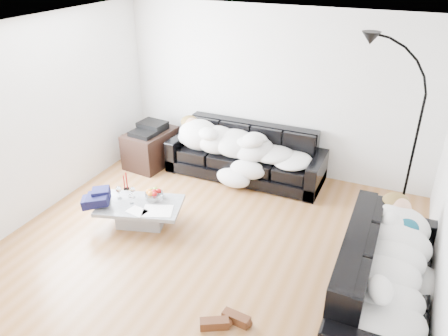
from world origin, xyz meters
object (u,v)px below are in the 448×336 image
at_px(sleeper_back, 244,141).
at_px(stereo, 149,128).
at_px(wine_glass_c, 131,199).
at_px(av_cabinet, 151,148).
at_px(shoes, 225,321).
at_px(coffee_table, 141,214).
at_px(candle_left, 124,183).
at_px(fruit_bowl, 154,194).
at_px(wine_glass_a, 133,192).
at_px(sleeper_right, 391,262).
at_px(sofa_back, 245,153).
at_px(wine_glass_b, 119,193).
at_px(floor_lamp, 415,145).
at_px(sofa_right, 388,279).
at_px(candle_right, 127,181).

distance_m(sleeper_back, stereo, 1.62).
relative_size(wine_glass_c, av_cabinet, 0.18).
bearing_deg(av_cabinet, shoes, -40.87).
relative_size(coffee_table, candle_left, 5.05).
height_order(fruit_bowl, wine_glass_a, wine_glass_a).
bearing_deg(candle_left, coffee_table, -30.07).
xyz_separation_m(sleeper_right, av_cabinet, (-3.98, 1.92, -0.35)).
bearing_deg(stereo, sleeper_right, -20.05).
bearing_deg(sofa_back, wine_glass_b, -120.79).
xyz_separation_m(coffee_table, floor_lamp, (3.17, 1.64, 0.91)).
distance_m(candle_left, av_cabinet, 1.44).
relative_size(sofa_back, sofa_right, 1.15).
relative_size(sleeper_back, wine_glass_b, 11.45).
bearing_deg(coffee_table, shoes, -33.38).
bearing_deg(sleeper_back, sofa_right, -41.73).
bearing_deg(candle_left, sofa_right, -8.83).
xyz_separation_m(sleeper_right, candle_right, (-3.50, 0.57, -0.20)).
bearing_deg(stereo, shoes, -41.07).
relative_size(sofa_back, coffee_table, 2.27).
xyz_separation_m(coffee_table, candle_left, (-0.40, 0.23, 0.27)).
distance_m(sofa_back, sleeper_right, 3.21).
bearing_deg(wine_glass_a, stereo, 114.22).
height_order(candle_left, floor_lamp, floor_lamp).
bearing_deg(stereo, wine_glass_c, -59.92).
height_order(candle_left, shoes, candle_left).
height_order(shoes, stereo, stereo).
bearing_deg(shoes, av_cabinet, 115.93).
bearing_deg(wine_glass_a, coffee_table, -30.46).
relative_size(shoes, stereo, 1.11).
relative_size(wine_glass_b, wine_glass_c, 1.18).
xyz_separation_m(sofa_right, wine_glass_a, (-3.30, 0.42, -0.04)).
bearing_deg(wine_glass_b, fruit_bowl, 23.26).
xyz_separation_m(wine_glass_a, candle_left, (-0.23, 0.13, 0.03)).
xyz_separation_m(sofa_back, sleeper_right, (2.36, -2.16, 0.24)).
bearing_deg(sleeper_back, wine_glass_b, -121.49).
height_order(sleeper_back, coffee_table, sleeper_back).
relative_size(wine_glass_a, wine_glass_b, 0.88).
height_order(av_cabinet, stereo, stereo).
bearing_deg(candle_left, wine_glass_c, -42.00).
height_order(fruit_bowl, av_cabinet, av_cabinet).
relative_size(sofa_back, wine_glass_a, 15.43).
bearing_deg(candle_right, av_cabinet, 109.42).
bearing_deg(sofa_back, wine_glass_a, -118.29).
xyz_separation_m(coffee_table, fruit_bowl, (0.11, 0.19, 0.23)).
bearing_deg(sleeper_back, sofa_back, 90.00).
height_order(sofa_back, candle_left, sofa_back).
relative_size(sofa_back, wine_glass_b, 13.53).
xyz_separation_m(fruit_bowl, av_cabinet, (-0.95, 1.41, -0.09)).
distance_m(sleeper_back, wine_glass_a, 1.95).
relative_size(sleeper_back, candle_right, 7.97).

